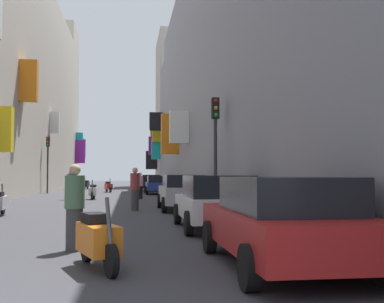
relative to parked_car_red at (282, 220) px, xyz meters
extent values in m
plane|color=#38383D|center=(-3.96, 25.15, -0.75)|extent=(140.00, 140.00, 0.00)
cube|color=#B2A899|center=(-11.96, 31.57, 7.84)|extent=(6.00, 34.20, 17.19)
cube|color=yellow|center=(-8.56, 17.16, 2.94)|extent=(0.79, 0.60, 2.26)
cube|color=orange|center=(-8.58, 23.11, 6.72)|extent=(0.75, 0.50, 2.13)
cube|color=white|center=(-8.58, 33.07, 5.01)|extent=(0.76, 0.41, 1.79)
cube|color=orange|center=(-8.44, 21.96, 6.33)|extent=(1.04, 0.57, 2.51)
cube|color=#B2A899|center=(-11.96, 51.91, 9.03)|extent=(6.00, 6.48, 19.56)
cube|color=purple|center=(-8.37, 51.97, 3.48)|extent=(1.17, 0.35, 2.83)
cube|color=orange|center=(-8.54, 54.06, 4.01)|extent=(0.84, 0.43, 2.49)
cube|color=#19B2BF|center=(-8.52, 52.36, 4.65)|extent=(0.87, 0.47, 2.40)
cube|color=blue|center=(-8.46, 54.54, 3.97)|extent=(1.00, 0.63, 2.37)
cube|color=red|center=(-8.44, 52.06, 3.30)|extent=(1.03, 0.37, 2.30)
cube|color=gray|center=(4.04, 17.40, 6.63)|extent=(6.00, 44.50, 14.76)
cube|color=orange|center=(0.44, 25.91, 3.55)|extent=(1.21, 0.56, 2.85)
cube|color=white|center=(0.49, 20.13, 3.47)|extent=(1.10, 0.62, 1.90)
cube|color=gray|center=(4.04, 42.69, 5.70)|extent=(6.00, 6.09, 12.90)
cube|color=#19B2BF|center=(0.54, 44.83, 3.41)|extent=(1.00, 0.56, 2.15)
cube|color=yellow|center=(0.57, 44.45, 5.44)|extent=(0.95, 0.62, 2.38)
cube|color=#19B2BF|center=(0.39, 43.29, 6.50)|extent=(1.31, 0.54, 1.67)
cube|color=black|center=(0.36, 41.52, 6.17)|extent=(1.36, 0.36, 1.89)
cube|color=#B2A899|center=(4.04, 50.44, 8.43)|extent=(6.00, 9.41, 18.35)
cube|color=white|center=(0.57, 49.20, 6.41)|extent=(0.94, 0.62, 2.34)
cube|color=orange|center=(0.51, 46.65, 6.09)|extent=(1.06, 0.45, 1.53)
cube|color=purple|center=(0.61, 48.59, 4.60)|extent=(0.87, 0.46, 1.89)
cube|color=black|center=(0.35, 51.08, 2.44)|extent=(1.39, 0.42, 2.25)
cube|color=purple|center=(0.44, 47.84, 4.03)|extent=(1.20, 0.61, 2.12)
cube|color=#B21E1E|center=(0.00, 0.07, -0.16)|extent=(1.80, 4.42, 0.58)
cube|color=black|center=(0.00, -0.15, 0.40)|extent=(1.59, 2.47, 0.54)
cylinder|color=black|center=(-0.90, 1.53, -0.45)|extent=(0.18, 0.60, 0.60)
cylinder|color=black|center=(0.90, 1.53, -0.45)|extent=(0.18, 0.60, 0.60)
cylinder|color=black|center=(-0.90, -1.39, -0.45)|extent=(0.18, 0.60, 0.60)
cylinder|color=black|center=(0.90, -1.39, -0.45)|extent=(0.18, 0.60, 0.60)
cube|color=#B7B7BC|center=(-0.24, 12.01, -0.12)|extent=(1.67, 4.12, 0.65)
cube|color=black|center=(-0.24, 11.81, 0.44)|extent=(1.47, 2.31, 0.48)
cylinder|color=black|center=(-1.07, 13.37, -0.45)|extent=(0.18, 0.60, 0.60)
cylinder|color=black|center=(0.60, 13.37, -0.45)|extent=(0.18, 0.60, 0.60)
cylinder|color=black|center=(-1.07, 10.65, -0.45)|extent=(0.18, 0.60, 0.60)
cylinder|color=black|center=(0.60, 10.65, -0.45)|extent=(0.18, 0.60, 0.60)
cube|color=white|center=(-0.08, 5.31, -0.17)|extent=(1.81, 4.03, 0.56)
cube|color=black|center=(-0.08, 5.11, 0.40)|extent=(1.59, 2.26, 0.57)
cylinder|color=black|center=(-0.98, 6.64, -0.45)|extent=(0.18, 0.60, 0.60)
cylinder|color=black|center=(0.82, 6.64, -0.45)|extent=(0.18, 0.60, 0.60)
cylinder|color=black|center=(-0.98, 3.98, -0.45)|extent=(0.18, 0.60, 0.60)
cylinder|color=black|center=(0.82, 3.98, -0.45)|extent=(0.18, 0.60, 0.60)
cube|color=black|center=(-0.50, 33.98, -0.14)|extent=(1.70, 4.10, 0.61)
cube|color=black|center=(-0.50, 33.78, 0.41)|extent=(1.50, 2.30, 0.49)
cylinder|color=black|center=(-1.36, 35.34, -0.45)|extent=(0.18, 0.60, 0.60)
cylinder|color=black|center=(0.35, 35.34, -0.45)|extent=(0.18, 0.60, 0.60)
cylinder|color=black|center=(-1.36, 32.63, -0.45)|extent=(0.18, 0.60, 0.60)
cylinder|color=black|center=(0.35, 32.63, -0.45)|extent=(0.18, 0.60, 0.60)
cube|color=navy|center=(-0.26, 27.87, -0.17)|extent=(1.75, 4.36, 0.55)
cube|color=black|center=(-0.26, 27.65, 0.34)|extent=(1.54, 2.44, 0.48)
cylinder|color=black|center=(-1.13, 29.31, -0.45)|extent=(0.18, 0.60, 0.60)
cylinder|color=black|center=(0.62, 29.31, -0.45)|extent=(0.18, 0.60, 0.60)
cylinder|color=black|center=(-1.13, 26.43, -0.45)|extent=(0.18, 0.60, 0.60)
cylinder|color=black|center=(0.62, 26.43, -0.45)|extent=(0.18, 0.60, 0.60)
cube|color=orange|center=(-2.87, 0.28, -0.29)|extent=(0.78, 1.20, 0.45)
cube|color=black|center=(-2.94, 0.48, 0.02)|extent=(0.49, 0.63, 0.16)
cylinder|color=#4C4C51|center=(-2.69, -0.24, 0.04)|extent=(0.15, 0.28, 0.68)
cylinder|color=black|center=(-2.64, -0.38, -0.51)|extent=(0.25, 0.49, 0.48)
cylinder|color=black|center=(-3.10, 0.95, -0.51)|extent=(0.25, 0.49, 0.48)
cube|color=black|center=(-6.54, 39.73, -0.29)|extent=(0.58, 1.15, 0.45)
cube|color=black|center=(-6.51, 39.94, 0.02)|extent=(0.39, 0.60, 0.16)
cylinder|color=#4C4C51|center=(-6.61, 39.19, 0.04)|extent=(0.10, 0.28, 0.68)
cylinder|color=black|center=(-6.63, 39.05, -0.51)|extent=(0.16, 0.49, 0.48)
cylinder|color=black|center=(-6.45, 40.41, -0.51)|extent=(0.16, 0.49, 0.48)
cube|color=red|center=(-4.04, 31.74, -0.29)|extent=(0.72, 1.23, 0.45)
cube|color=black|center=(-4.10, 31.95, 0.02)|extent=(0.45, 0.62, 0.16)
cylinder|color=#4C4C51|center=(-3.90, 31.19, 0.04)|extent=(0.13, 0.28, 0.68)
cylinder|color=black|center=(-3.86, 31.05, -0.51)|extent=(0.22, 0.49, 0.48)
cylinder|color=black|center=(-4.23, 32.44, -0.51)|extent=(0.22, 0.49, 0.48)
cylinder|color=#4C4C51|center=(-6.95, 10.69, 0.04)|extent=(0.08, 0.28, 0.68)
cylinder|color=black|center=(-6.96, 10.83, -0.51)|extent=(0.13, 0.49, 0.48)
cube|color=silver|center=(-4.47, 20.79, -0.29)|extent=(0.46, 1.06, 0.45)
cube|color=black|center=(-4.46, 20.99, 0.02)|extent=(0.33, 0.57, 0.16)
cylinder|color=#4C4C51|center=(-4.48, 20.27, 0.04)|extent=(0.06, 0.27, 0.68)
cylinder|color=black|center=(-4.48, 20.14, -0.51)|extent=(0.11, 0.48, 0.48)
cylinder|color=black|center=(-4.46, 21.45, -0.51)|extent=(0.11, 0.48, 0.48)
cylinder|color=#3D3D3D|center=(-3.44, 2.12, -0.35)|extent=(0.41, 0.41, 0.81)
cylinder|color=#4C724C|center=(-3.44, 2.12, 0.37)|extent=(0.49, 0.49, 0.64)
sphere|color=tan|center=(-3.44, 2.12, 0.80)|extent=(0.22, 0.22, 0.22)
cylinder|color=#3F3F3F|center=(-5.73, 20.53, -0.34)|extent=(0.44, 0.44, 0.82)
cylinder|color=#335199|center=(-5.73, 20.53, 0.39)|extent=(0.52, 0.52, 0.65)
sphere|color=tan|center=(-5.73, 20.53, 0.83)|extent=(0.22, 0.22, 0.22)
cylinder|color=black|center=(-1.75, 20.86, -0.37)|extent=(0.35, 0.35, 0.76)
cylinder|color=pink|center=(-1.75, 20.86, 0.31)|extent=(0.41, 0.41, 0.60)
sphere|color=tan|center=(-1.75, 20.86, 0.71)|extent=(0.21, 0.21, 0.21)
cylinder|color=#393939|center=(-2.16, 12.12, -0.33)|extent=(0.41, 0.41, 0.84)
cylinder|color=maroon|center=(-2.16, 12.12, 0.42)|extent=(0.49, 0.49, 0.67)
sphere|color=tan|center=(-2.16, 12.12, 0.87)|extent=(0.23, 0.23, 0.23)
cylinder|color=#2D2D2D|center=(-8.56, 29.89, 1.04)|extent=(0.12, 0.12, 3.57)
cube|color=black|center=(-8.56, 29.89, 3.20)|extent=(0.26, 0.26, 0.75)
sphere|color=red|center=(-8.56, 29.75, 3.45)|extent=(0.14, 0.14, 0.14)
sphere|color=orange|center=(-8.56, 29.75, 3.20)|extent=(0.14, 0.14, 0.14)
sphere|color=green|center=(-8.56, 29.75, 2.95)|extent=(0.14, 0.14, 0.14)
cylinder|color=#2D2D2D|center=(0.62, 9.13, 0.96)|extent=(0.12, 0.12, 3.42)
cube|color=black|center=(0.62, 9.13, 3.04)|extent=(0.26, 0.26, 0.75)
sphere|color=red|center=(0.62, 8.99, 3.29)|extent=(0.14, 0.14, 0.14)
sphere|color=orange|center=(0.62, 8.99, 3.04)|extent=(0.14, 0.14, 0.14)
sphere|color=green|center=(0.62, 8.99, 2.79)|extent=(0.14, 0.14, 0.14)
camera|label=1|loc=(-2.40, -7.20, 0.72)|focal=44.10mm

